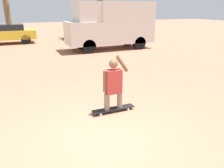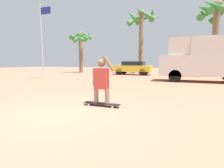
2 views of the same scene
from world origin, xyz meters
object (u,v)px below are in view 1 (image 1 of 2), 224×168
object	(u,v)px
parked_car_yellow	(7,33)
skateboard	(113,109)
camper_van	(112,24)
person_skateboarder	(113,82)

from	to	relation	value
parked_car_yellow	skateboard	bearing A→B (deg)	-79.06
camper_van	parked_car_yellow	distance (m)	8.11
skateboard	camper_van	xyz separation A→B (m)	(3.63, 8.48, 1.52)
skateboard	parked_car_yellow	world-z (taller)	parked_car_yellow
person_skateboarder	parked_car_yellow	size ratio (longest dim) A/B	0.35
camper_van	parked_car_yellow	size ratio (longest dim) A/B	1.37
skateboard	person_skateboarder	world-z (taller)	person_skateboarder
parked_car_yellow	camper_van	bearing A→B (deg)	-39.12
skateboard	camper_van	world-z (taller)	camper_van
skateboard	camper_van	distance (m)	9.35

